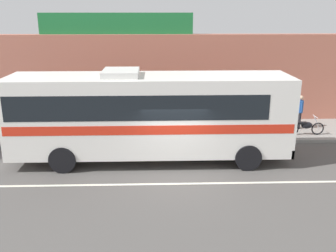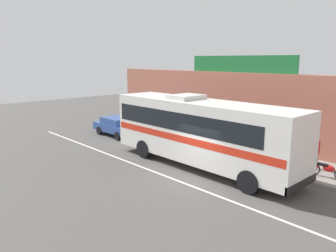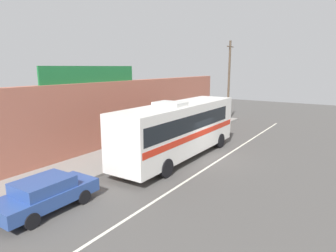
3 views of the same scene
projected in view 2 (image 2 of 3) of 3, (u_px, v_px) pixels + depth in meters
The scene contains 9 objects.
ground_plane at pixel (193, 178), 16.00m from camera, with size 70.00×70.00×0.00m, color #4F4C49.
sidewalk_slab at pixel (254, 156), 19.44m from camera, with size 30.00×3.60×0.14m, color gray.
storefront_facade at pixel (275, 113), 20.40m from camera, with size 30.00×0.70×4.80m, color #B26651.
storefront_billboard at pixel (240, 64), 21.80m from camera, with size 8.08×0.12×1.10m, color #1E7538.
road_center_stripe at pixel (182, 182), 15.46m from camera, with size 30.00×0.14×0.01m, color silver.
intercity_bus at pixel (200, 129), 17.37m from camera, with size 11.22×2.67×3.78m.
parked_car at pixel (117, 126), 24.78m from camera, with size 4.21×1.88×1.37m.
motorcycle_red at pixel (327, 169), 15.56m from camera, with size 1.88×0.56×0.94m.
pedestrian_by_curb at pixel (317, 150), 16.73m from camera, with size 0.30×0.48×1.73m.
Camera 2 is at (10.31, -11.19, 5.68)m, focal length 35.27 mm.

